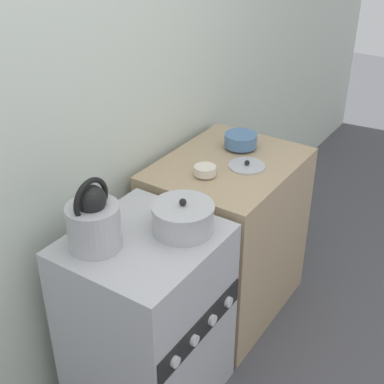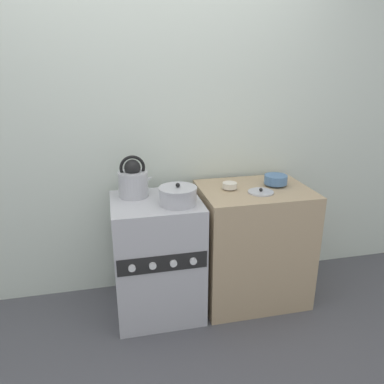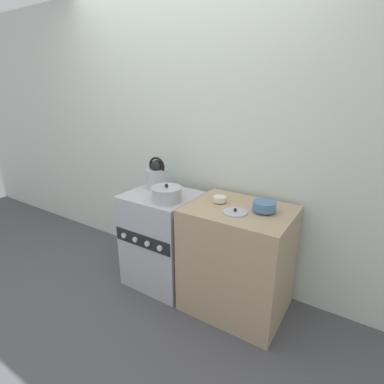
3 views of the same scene
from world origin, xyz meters
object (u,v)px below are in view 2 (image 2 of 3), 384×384
at_px(stove, 158,257).
at_px(small_ceramic_bowl, 230,186).
at_px(cooking_pot, 178,196).
at_px(loose_pot_lid, 261,192).
at_px(kettle, 133,180).
at_px(enamel_bowl, 276,180).

bearing_deg(stove, small_ceramic_bowl, 5.79).
relative_size(cooking_pot, loose_pot_lid, 1.41).
distance_m(kettle, cooking_pot, 0.34).
bearing_deg(cooking_pot, enamel_bowl, 12.00).
xyz_separation_m(enamel_bowl, small_ceramic_bowl, (-0.34, -0.01, -0.02)).
xyz_separation_m(stove, cooking_pot, (0.13, -0.09, 0.47)).
bearing_deg(loose_pot_lid, enamel_bowl, 37.49).
xyz_separation_m(kettle, small_ceramic_bowl, (0.65, -0.06, -0.06)).
distance_m(stove, cooking_pot, 0.50).
bearing_deg(small_ceramic_bowl, cooking_pot, -159.41).
distance_m(stove, enamel_bowl, 0.98).
relative_size(enamel_bowl, loose_pot_lid, 0.94).
height_order(cooking_pot, enamel_bowl, cooking_pot).
distance_m(cooking_pot, enamel_bowl, 0.75).
bearing_deg(kettle, stove, -42.08).
bearing_deg(enamel_bowl, small_ceramic_bowl, -178.38).
bearing_deg(kettle, loose_pot_lid, -12.10).
xyz_separation_m(enamel_bowl, loose_pot_lid, (-0.16, -0.12, -0.04)).
distance_m(enamel_bowl, small_ceramic_bowl, 0.34).
height_order(stove, enamel_bowl, enamel_bowl).
height_order(small_ceramic_bowl, loose_pot_lid, small_ceramic_bowl).
distance_m(stove, small_ceramic_bowl, 0.70).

